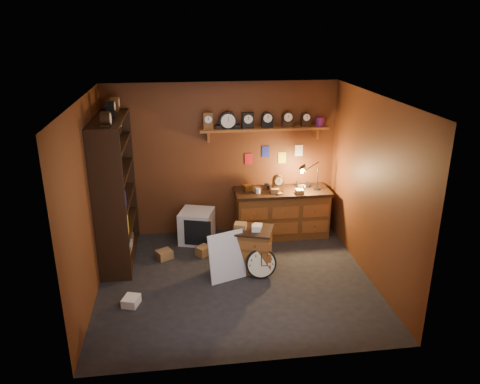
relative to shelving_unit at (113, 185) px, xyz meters
The scene contains 11 objects.
floor 2.40m from the shelving_unit, 28.68° to the right, with size 4.00×4.00×0.00m, color black.
room_shell 2.09m from the shelving_unit, 25.39° to the right, with size 4.02×3.62×2.71m.
shelving_unit is the anchor object (origin of this frame).
workbench 2.95m from the shelving_unit, ahead, with size 1.68×0.66×1.36m.
low_cabinet 2.37m from the shelving_unit, 17.99° to the right, with size 0.73×0.67×0.77m.
big_round_clock 2.59m from the shelving_unit, 23.26° to the right, with size 0.46×0.16×0.47m.
white_panel 2.29m from the shelving_unit, 28.93° to the right, with size 0.57×0.02×0.76m, color silver.
mini_fridge 1.66m from the shelving_unit, 17.80° to the left, with size 0.68×0.70×0.57m.
floor_box_a 1.39m from the shelving_unit, 12.59° to the right, with size 0.24×0.20×0.15m, color olive.
floor_box_b 1.89m from the shelving_unit, 78.17° to the right, with size 0.20×0.24×0.12m, color white.
floor_box_c 1.80m from the shelving_unit, ahead, with size 0.21×0.18×0.16m, color olive.
Camera 1 is at (-0.74, -6.06, 3.66)m, focal length 35.00 mm.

